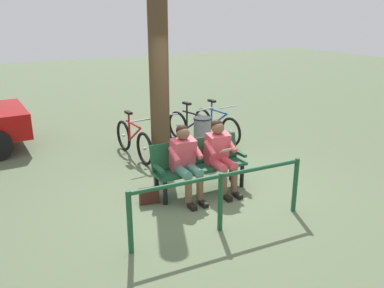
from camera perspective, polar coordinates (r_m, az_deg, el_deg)
The scene contains 12 objects.
ground_plane at distance 6.81m, azimuth 2.30°, elevation -6.75°, with size 40.00×40.00×0.00m, color #566647.
bench at distance 6.69m, azimuth 0.89°, elevation -2.50°, with size 1.60×0.49×0.87m.
person_reading at distance 6.66m, azimuth 3.99°, elevation -1.21°, with size 0.49×0.77×1.20m.
person_companion at distance 6.36m, azimuth -0.93°, elevation -2.12°, with size 0.49×0.77×1.20m.
handbag at distance 6.42m, azimuth -6.12°, elevation -7.32°, with size 0.30×0.14×0.24m, color #3F1E14.
tree_trunk at distance 7.56m, azimuth -4.74°, elevation 11.11°, with size 0.37×0.37×3.88m, color #4C3823.
litter_bin at distance 8.14m, azimuth 1.47°, elevation 0.83°, with size 0.37×0.37×0.87m.
bicycle_orange at distance 9.32m, azimuth 3.47°, elevation 2.63°, with size 0.48×1.67×0.94m.
bicycle_red at distance 9.07m, azimuth 0.05°, elevation 2.22°, with size 0.57×1.64×0.94m.
bicycle_green at distance 8.72m, azimuth -4.21°, elevation 1.49°, with size 0.53×1.66×0.94m.
bicycle_black at distance 8.33m, azimuth -8.30°, elevation 0.50°, with size 0.48×1.68×0.94m.
railing_fence at distance 5.46m, azimuth 4.09°, elevation -6.80°, with size 2.62×0.18×0.85m.
Camera 1 is at (3.14, 5.30, 2.91)m, focal length 37.59 mm.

